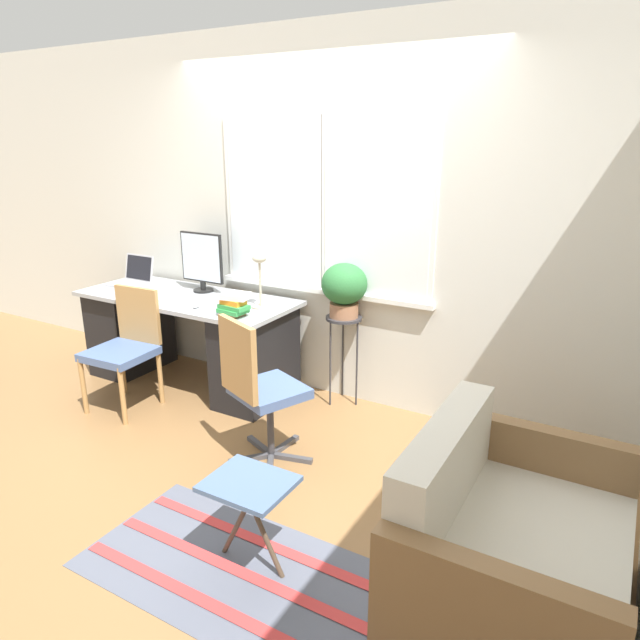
# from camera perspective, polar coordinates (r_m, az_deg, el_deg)

# --- Properties ---
(ground_plane) EXTENTS (14.00, 14.00, 0.00)m
(ground_plane) POSITION_cam_1_polar(r_m,az_deg,el_deg) (4.03, -5.25, -10.93)
(ground_plane) COLOR olive
(wall_back_with_window) EXTENTS (9.00, 0.12, 2.70)m
(wall_back_with_window) POSITION_cam_1_polar(r_m,az_deg,el_deg) (4.25, 0.48, 9.94)
(wall_back_with_window) COLOR silver
(wall_back_with_window) RESTS_ON ground_plane
(desk) EXTENTS (1.80, 0.72, 0.74)m
(desk) POSITION_cam_1_polar(r_m,az_deg,el_deg) (4.72, -12.97, -1.73)
(desk) COLOR #9EA3A8
(desk) RESTS_ON ground_plane
(laptop) EXTENTS (0.31, 0.28, 0.24)m
(laptop) POSITION_cam_1_polar(r_m,az_deg,el_deg) (5.10, -18.27, 3.97)
(laptop) COLOR #B7B7BC
(laptop) RESTS_ON desk
(monitor) EXTENTS (0.40, 0.16, 0.48)m
(monitor) POSITION_cam_1_polar(r_m,az_deg,el_deg) (4.68, -11.74, 5.80)
(monitor) COLOR black
(monitor) RESTS_ON desk
(keyboard) EXTENTS (0.38, 0.13, 0.02)m
(keyboard) POSITION_cam_1_polar(r_m,az_deg,el_deg) (4.47, -14.48, 1.85)
(keyboard) COLOR silver
(keyboard) RESTS_ON desk
(mouse) EXTENTS (0.04, 0.07, 0.04)m
(mouse) POSITION_cam_1_polar(r_m,az_deg,el_deg) (4.27, -12.27, 1.41)
(mouse) COLOR silver
(mouse) RESTS_ON desk
(desk_lamp) EXTENTS (0.14, 0.14, 0.40)m
(desk_lamp) POSITION_cam_1_polar(r_m,az_deg,el_deg) (4.16, -6.04, 4.77)
(desk_lamp) COLOR #BCB299
(desk_lamp) RESTS_ON desk
(book_stack) EXTENTS (0.22, 0.18, 0.16)m
(book_stack) POSITION_cam_1_polar(r_m,az_deg,el_deg) (4.03, -8.60, 1.58)
(book_stack) COLOR olive
(book_stack) RESTS_ON desk
(desk_chair_wooden) EXTENTS (0.46, 0.47, 0.88)m
(desk_chair_wooden) POSITION_cam_1_polar(r_m,az_deg,el_deg) (4.43, -18.88, -2.41)
(desk_chair_wooden) COLOR #B2844C
(desk_chair_wooden) RESTS_ON ground_plane
(office_chair_swivel) EXTENTS (0.53, 0.55, 0.94)m
(office_chair_swivel) POSITION_cam_1_polar(r_m,az_deg,el_deg) (3.47, -6.10, -6.73)
(office_chair_swivel) COLOR #47474C
(office_chair_swivel) RESTS_ON ground_plane
(couch_loveseat) EXTENTS (0.82, 1.13, 0.80)m
(couch_loveseat) POSITION_cam_1_polar(r_m,az_deg,el_deg) (2.69, 18.08, -21.35)
(couch_loveseat) COLOR silver
(couch_loveseat) RESTS_ON ground_plane
(plant_stand) EXTENTS (0.27, 0.27, 0.68)m
(plant_stand) POSITION_cam_1_polar(r_m,az_deg,el_deg) (4.20, 2.39, -0.75)
(plant_stand) COLOR #333338
(plant_stand) RESTS_ON ground_plane
(potted_plant) EXTENTS (0.33, 0.33, 0.40)m
(potted_plant) POSITION_cam_1_polar(r_m,az_deg,el_deg) (4.11, 2.44, 3.30)
(potted_plant) COLOR #9E6B4C
(potted_plant) RESTS_ON plant_stand
(floor_rug_striped) EXTENTS (1.50, 0.77, 0.01)m
(floor_rug_striped) POSITION_cam_1_polar(r_m,az_deg,el_deg) (2.93, -8.15, -23.63)
(floor_rug_striped) COLOR #565B6B
(floor_rug_striped) RESTS_ON ground_plane
(folding_stool) EXTENTS (0.38, 0.32, 0.46)m
(folding_stool) POSITION_cam_1_polar(r_m,az_deg,el_deg) (2.72, -7.09, -16.56)
(folding_stool) COLOR slate
(folding_stool) RESTS_ON ground_plane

